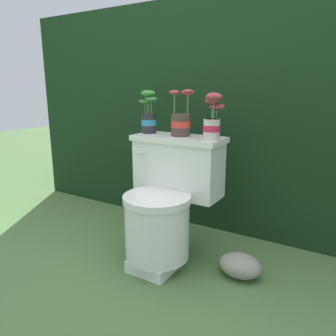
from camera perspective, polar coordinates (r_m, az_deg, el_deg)
ground_plane at (r=1.86m, az=-3.07°, el=-17.22°), size 12.00×12.00×0.00m
hedge_backdrop at (r=2.46m, az=9.72°, el=9.04°), size 3.12×0.61×1.52m
toilet at (r=1.81m, az=-0.24°, el=-5.67°), size 0.52×0.52×0.70m
potted_plant_left at (r=1.95m, az=-3.39°, el=9.22°), size 0.13×0.09×0.25m
potted_plant_midleft at (r=1.84m, az=2.32°, el=8.30°), size 0.11×0.13×0.25m
potted_plant_middle at (r=1.70m, az=7.77°, el=8.47°), size 0.11×0.10×0.24m
garden_stone at (r=1.81m, az=12.44°, el=-16.24°), size 0.22×0.18×0.12m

